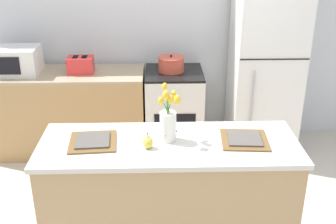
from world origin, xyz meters
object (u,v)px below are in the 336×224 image
object	(u,v)px
pear_figurine	(148,142)
toaster	(81,65)
plate_setting_left	(93,141)
cooking_pot	(171,64)
plate_setting_right	(244,139)
stove_range	(174,111)
flower_vase	(168,121)
microwave	(15,60)
refrigerator	(265,70)

from	to	relation	value
pear_figurine	toaster	bearing A→B (deg)	113.26
plate_setting_left	cooking_pot	world-z (taller)	cooking_pot
toaster	plate_setting_right	bearing A→B (deg)	-48.69
toaster	cooking_pot	size ratio (longest dim) A/B	1.02
stove_range	pear_figurine	distance (m)	1.77
flower_vase	microwave	size ratio (longest dim) A/B	0.85
refrigerator	plate_setting_left	world-z (taller)	refrigerator
refrigerator	flower_vase	distance (m)	1.89
refrigerator	pear_figurine	world-z (taller)	refrigerator
refrigerator	stove_range	bearing A→B (deg)	-179.96
pear_figurine	toaster	size ratio (longest dim) A/B	0.42
refrigerator	plate_setting_right	bearing A→B (deg)	-108.31
plate_setting_right	toaster	size ratio (longest dim) A/B	1.22
plate_setting_left	toaster	world-z (taller)	toaster
flower_vase	toaster	bearing A→B (deg)	118.80
toaster	cooking_pot	distance (m)	0.93
plate_setting_left	toaster	xyz separation A→B (m)	(-0.33, 1.58, 0.06)
pear_figurine	microwave	bearing A→B (deg)	129.43
refrigerator	toaster	world-z (taller)	refrigerator
stove_range	refrigerator	xyz separation A→B (m)	(0.95, 0.00, 0.45)
plate_setting_right	toaster	distance (m)	2.10
plate_setting_left	plate_setting_right	world-z (taller)	same
pear_figurine	refrigerator	bearing A→B (deg)	54.51
pear_figurine	plate_setting_left	bearing A→B (deg)	166.80
stove_range	pear_figurine	xyz separation A→B (m)	(-0.24, -1.67, 0.51)
cooking_pot	stove_range	bearing A→B (deg)	-38.13
toaster	pear_figurine	bearing A→B (deg)	-66.74
pear_figurine	plate_setting_right	world-z (taller)	pear_figurine
refrigerator	toaster	bearing A→B (deg)	-179.71
pear_figurine	cooking_pot	xyz separation A→B (m)	(0.21, 1.70, 0.01)
refrigerator	plate_setting_left	bearing A→B (deg)	-134.81
refrigerator	toaster	distance (m)	1.91
toaster	microwave	xyz separation A→B (m)	(-0.66, 0.01, 0.05)
pear_figurine	toaster	distance (m)	1.81
cooking_pot	plate_setting_left	bearing A→B (deg)	-110.33
plate_setting_left	cooking_pot	bearing A→B (deg)	69.67
pear_figurine	plate_setting_right	distance (m)	0.68
cooking_pot	toaster	bearing A→B (deg)	-178.02
flower_vase	cooking_pot	world-z (taller)	flower_vase
stove_range	toaster	xyz separation A→B (m)	(-0.96, -0.01, 0.53)
microwave	cooking_pot	bearing A→B (deg)	0.86
plate_setting_right	plate_setting_left	bearing A→B (deg)	180.00
cooking_pot	microwave	bearing A→B (deg)	-179.14
microwave	plate_setting_right	bearing A→B (deg)	-37.75
pear_figurine	cooking_pot	bearing A→B (deg)	82.79
stove_range	microwave	xyz separation A→B (m)	(-1.62, -0.00, 0.58)
refrigerator	plate_setting_right	distance (m)	1.67
plate_setting_left	microwave	size ratio (longest dim) A/B	0.71
stove_range	flower_vase	distance (m)	1.68
stove_range	cooking_pot	distance (m)	0.52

